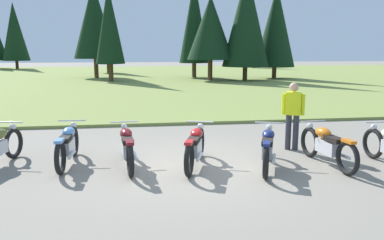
{
  "coord_description": "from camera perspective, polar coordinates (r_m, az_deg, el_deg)",
  "views": [
    {
      "loc": [
        -1.25,
        -7.9,
        2.46
      ],
      "look_at": [
        0.0,
        0.6,
        0.9
      ],
      "focal_mm": 36.46,
      "sensor_mm": 36.0,
      "label": 1
    }
  ],
  "objects": [
    {
      "name": "motorcycle_navy",
      "position": [
        8.31,
        11.01,
        -3.99
      ],
      "size": [
        0.94,
        1.99,
        0.88
      ],
      "color": "black",
      "rests_on": "ground"
    },
    {
      "name": "forest_treeline",
      "position": [
        37.7,
        -10.63,
        13.1
      ],
      "size": [
        35.89,
        26.57,
        8.39
      ],
      "color": "#47331E",
      "rests_on": "ground"
    },
    {
      "name": "motorcycle_sky_blue",
      "position": [
        8.82,
        -17.72,
        -3.46
      ],
      "size": [
        0.62,
        2.1,
        0.88
      ],
      "color": "black",
      "rests_on": "ground"
    },
    {
      "name": "motorcycle_red",
      "position": [
        8.27,
        0.5,
        -3.85
      ],
      "size": [
        0.87,
        2.02,
        0.88
      ],
      "color": "black",
      "rests_on": "ground"
    },
    {
      "name": "grass_moorland",
      "position": [
        34.6,
        -6.32,
        6.22
      ],
      "size": [
        80.0,
        44.0,
        0.1
      ],
      "primitive_type": "cube",
      "color": "olive",
      "rests_on": "ground"
    },
    {
      "name": "motorcycle_maroon",
      "position": [
        8.37,
        -9.47,
        -3.83
      ],
      "size": [
        0.62,
        2.1,
        0.88
      ],
      "color": "black",
      "rests_on": "ground"
    },
    {
      "name": "rider_in_hivis_vest",
      "position": [
        9.86,
        14.54,
        1.14
      ],
      "size": [
        0.5,
        0.36,
        1.67
      ],
      "color": "#2D2D38",
      "rests_on": "ground"
    },
    {
      "name": "ground_plane",
      "position": [
        8.36,
        0.6,
        -6.81
      ],
      "size": [
        140.0,
        140.0,
        0.0
      ],
      "primitive_type": "plane",
      "color": "gray"
    },
    {
      "name": "motorcycle_orange",
      "position": [
        8.84,
        19.15,
        -3.51
      ],
      "size": [
        0.62,
        2.1,
        0.88
      ],
      "color": "black",
      "rests_on": "ground"
    }
  ]
}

